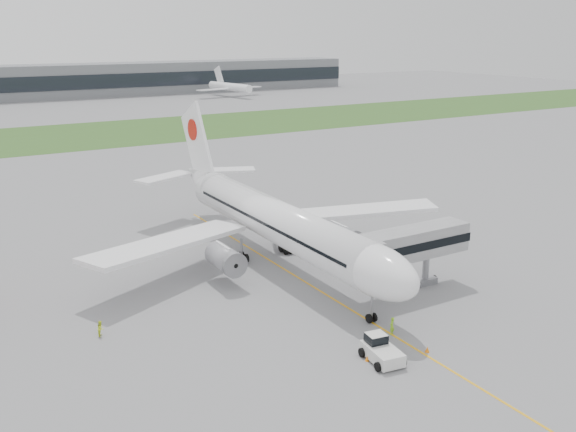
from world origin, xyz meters
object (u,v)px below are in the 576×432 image
airliner (272,218)px  pushback_tug (381,349)px  ground_crew_near (392,326)px  jet_bridge (403,246)px

airliner → pushback_tug: airliner is taller
pushback_tug → ground_crew_near: 5.14m
ground_crew_near → pushback_tug: bearing=9.2°
jet_bridge → ground_crew_near: 11.18m
jet_bridge → ground_crew_near: (-7.24, -7.21, -4.54)m
jet_bridge → ground_crew_near: bearing=-135.5°
pushback_tug → airliner: bearing=88.9°
airliner → pushback_tug: (-3.96, -26.22, -4.70)m
pushback_tug → jet_bridge: size_ratio=0.28×
airliner → jet_bridge: airliner is taller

